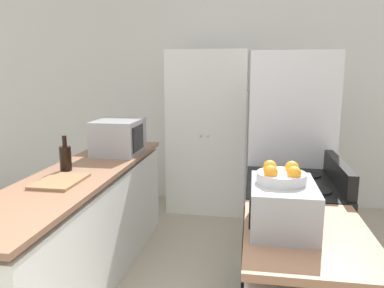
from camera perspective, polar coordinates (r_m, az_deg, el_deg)
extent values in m
cube|color=silver|center=(4.77, 3.09, 6.59)|extent=(7.00, 0.06, 2.60)
cube|color=silver|center=(3.14, -16.28, -12.79)|extent=(0.58, 2.50, 0.84)
cube|color=#896047|center=(2.99, -16.77, -4.38)|extent=(0.60, 2.55, 0.04)
cube|color=#896047|center=(1.91, 17.19, -13.26)|extent=(0.60, 0.84, 0.04)
cube|color=white|center=(4.49, 2.36, 1.85)|extent=(0.91, 0.56, 1.90)
sphere|color=#B2B2B7|center=(4.21, 1.34, 1.24)|extent=(0.03, 0.03, 0.03)
sphere|color=#B2B2B7|center=(4.20, 2.43, 1.21)|extent=(0.03, 0.03, 0.03)
cube|color=black|center=(2.84, 14.76, -14.51)|extent=(0.64, 0.79, 0.92)
cube|color=black|center=(2.88, 7.86, -16.44)|extent=(0.02, 0.70, 0.50)
cube|color=black|center=(2.71, 21.45, -4.10)|extent=(0.06, 0.75, 0.16)
cylinder|color=black|center=(2.49, 12.74, -6.67)|extent=(0.17, 0.17, 0.01)
cylinder|color=black|center=(2.85, 12.30, -4.38)|extent=(0.17, 0.17, 0.01)
cylinder|color=black|center=(2.52, 18.60, -6.77)|extent=(0.17, 0.17, 0.01)
cylinder|color=black|center=(2.88, 17.40, -4.49)|extent=(0.17, 0.17, 0.01)
cube|color=#B7B7BC|center=(3.48, 14.31, -1.82)|extent=(0.69, 0.78, 1.83)
cylinder|color=gray|center=(3.24, 8.27, -0.89)|extent=(0.02, 0.02, 1.00)
cube|color=#939399|center=(3.52, -11.15, 1.08)|extent=(0.39, 0.49, 0.31)
cube|color=black|center=(3.42, -8.21, 0.89)|extent=(0.01, 0.30, 0.23)
cylinder|color=black|center=(3.02, -18.71, -2.12)|extent=(0.09, 0.09, 0.19)
cylinder|color=black|center=(3.00, -18.87, 0.42)|extent=(0.03, 0.03, 0.08)
cube|color=#939399|center=(1.88, 13.65, -9.12)|extent=(0.30, 0.44, 0.22)
cube|color=black|center=(1.88, 8.84, -9.00)|extent=(0.01, 0.31, 0.13)
cylinder|color=silver|center=(1.85, 13.45, -5.00)|extent=(0.24, 0.24, 0.05)
sphere|color=orange|center=(1.90, 14.98, -3.49)|extent=(0.07, 0.07, 0.07)
sphere|color=orange|center=(1.89, 11.79, -3.41)|extent=(0.07, 0.07, 0.07)
sphere|color=orange|center=(1.79, 11.93, -4.24)|extent=(0.07, 0.07, 0.07)
sphere|color=orange|center=(1.80, 15.30, -4.33)|extent=(0.07, 0.07, 0.07)
cube|color=#8E6642|center=(2.73, -19.46, -5.37)|extent=(0.28, 0.38, 0.02)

